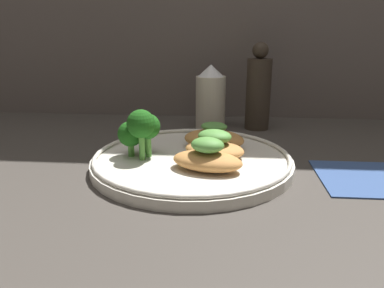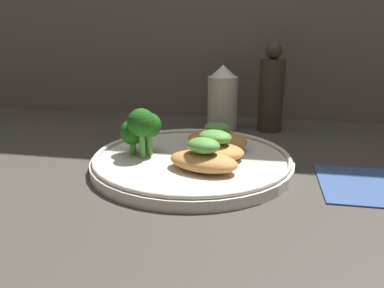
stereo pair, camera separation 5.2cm
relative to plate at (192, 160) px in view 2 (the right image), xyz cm
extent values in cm
cube|color=#3D3833|center=(0.00, 0.00, -1.49)|extent=(180.00, 180.00, 1.00)
cylinder|color=silver|center=(0.00, 0.00, -0.29)|extent=(28.04, 28.04, 1.40)
torus|color=silver|center=(0.00, 0.00, 0.71)|extent=(27.44, 27.44, 0.60)
ellipsoid|color=#BC7F42|center=(2.33, -4.52, 1.60)|extent=(10.21, 7.49, 2.38)
ellipsoid|color=#518E3D|center=(2.33, -4.52, 3.74)|extent=(5.03, 4.43, 1.91)
ellipsoid|color=#BC7F42|center=(3.11, 0.69, 1.46)|extent=(10.09, 8.61, 2.10)
ellipsoid|color=#518E3D|center=(3.11, 0.69, 3.41)|extent=(5.82, 5.25, 1.80)
ellipsoid|color=#BC7F42|center=(2.91, 4.77, 1.77)|extent=(10.27, 7.96, 2.72)
ellipsoid|color=#518E3D|center=(2.91, 4.77, 3.75)|extent=(4.59, 4.00, 1.23)
cylinder|color=#4C8E38|center=(-6.16, 0.35, 1.98)|extent=(0.85, 0.85, 3.14)
sphere|color=#195114|center=(-6.16, 0.35, 4.80)|extent=(3.56, 3.56, 3.56)
cylinder|color=#4C8E38|center=(-7.02, 1.86, 1.70)|extent=(0.87, 0.87, 2.58)
sphere|color=#195114|center=(-7.02, 1.86, 3.92)|extent=(2.64, 2.64, 2.64)
cylinder|color=#4C8E38|center=(-8.63, 0.00, 1.41)|extent=(0.87, 0.87, 2.01)
sphere|color=#195114|center=(-8.63, 0.00, 3.66)|extent=(3.57, 3.57, 3.57)
cylinder|color=#4C8E38|center=(-6.76, -1.41, 2.29)|extent=(0.80, 0.80, 3.76)
sphere|color=#195114|center=(-6.76, -1.41, 5.52)|extent=(3.85, 3.85, 3.85)
cylinder|color=beige|center=(1.72, 22.25, 4.01)|extent=(5.72, 5.72, 10.01)
cone|color=white|center=(1.72, 22.25, 10.12)|extent=(4.86, 4.86, 2.20)
cylinder|color=#382D23|center=(10.79, 22.25, 5.69)|extent=(4.64, 4.64, 13.35)
sphere|color=#382D23|center=(10.79, 22.25, 13.87)|extent=(3.01, 3.01, 3.01)
cube|color=#334C7F|center=(23.10, -2.53, -0.79)|extent=(12.41, 12.41, 0.40)
camera|label=1|loc=(4.14, -49.29, 17.81)|focal=35.00mm
camera|label=2|loc=(9.27, -48.59, 17.81)|focal=35.00mm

